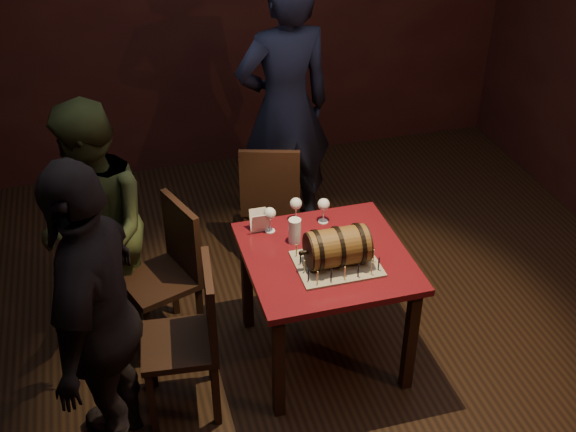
{
  "coord_description": "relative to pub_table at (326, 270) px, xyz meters",
  "views": [
    {
      "loc": [
        -0.99,
        -3.16,
        3.13
      ],
      "look_at": [
        -0.1,
        0.05,
        0.95
      ],
      "focal_mm": 45.0,
      "sensor_mm": 36.0,
      "label": 1
    }
  ],
  "objects": [
    {
      "name": "wine_glass_left",
      "position": [
        -0.25,
        0.31,
        0.23
      ],
      "size": [
        0.07,
        0.07,
        0.16
      ],
      "color": "silver",
      "rests_on": "pub_table"
    },
    {
      "name": "person_back",
      "position": [
        0.15,
        1.41,
        0.34
      ],
      "size": [
        0.77,
        0.56,
        1.96
      ],
      "primitive_type": "imported",
      "rotation": [
        0.0,
        0.0,
        3.27
      ],
      "color": "#181C31",
      "rests_on": "ground"
    },
    {
      "name": "cake_board",
      "position": [
        0.03,
        -0.1,
        0.12
      ],
      "size": [
        0.45,
        0.35,
        0.01
      ],
      "primitive_type": "cube",
      "color": "gray",
      "rests_on": "pub_table"
    },
    {
      "name": "person_left_front",
      "position": [
        -1.25,
        -0.34,
        0.22
      ],
      "size": [
        0.71,
        1.09,
        1.72
      ],
      "primitive_type": "imported",
      "rotation": [
        0.0,
        0.0,
        -1.88
      ],
      "color": "black",
      "rests_on": "ground"
    },
    {
      "name": "birthday_candles",
      "position": [
        0.03,
        -0.1,
        0.16
      ],
      "size": [
        0.4,
        0.3,
        0.09
      ],
      "color": "#FEE697",
      "rests_on": "cake_board"
    },
    {
      "name": "wine_glass_mid",
      "position": [
        -0.07,
        0.37,
        0.23
      ],
      "size": [
        0.07,
        0.07,
        0.16
      ],
      "color": "silver",
      "rests_on": "pub_table"
    },
    {
      "name": "barrel_cake",
      "position": [
        0.03,
        -0.1,
        0.23
      ],
      "size": [
        0.39,
        0.23,
        0.23
      ],
      "color": "brown",
      "rests_on": "cake_board"
    },
    {
      "name": "chair_left_rear",
      "position": [
        -0.84,
        0.43,
        -0.12
      ],
      "size": [
        0.51,
        0.51,
        0.93
      ],
      "color": "black",
      "rests_on": "ground"
    },
    {
      "name": "pint_of_ale",
      "position": [
        -0.14,
        0.17,
        0.18
      ],
      "size": [
        0.07,
        0.07,
        0.15
      ],
      "color": "silver",
      "rests_on": "pub_table"
    },
    {
      "name": "chair_left_front",
      "position": [
        -0.79,
        -0.18,
        -0.12
      ],
      "size": [
        0.44,
        0.44,
        0.93
      ],
      "color": "black",
      "rests_on": "ground"
    },
    {
      "name": "pub_table",
      "position": [
        0.0,
        0.0,
        0.0
      ],
      "size": [
        0.9,
        0.9,
        0.75
      ],
      "color": "#470B12",
      "rests_on": "ground"
    },
    {
      "name": "menu_card",
      "position": [
        -0.3,
        0.33,
        0.17
      ],
      "size": [
        0.1,
        0.05,
        0.13
      ],
      "primitive_type": null,
      "color": "white",
      "rests_on": "pub_table"
    },
    {
      "name": "wine_glass_right",
      "position": [
        0.08,
        0.32,
        0.23
      ],
      "size": [
        0.07,
        0.07,
        0.16
      ],
      "color": "silver",
      "rests_on": "pub_table"
    },
    {
      "name": "room_shell",
      "position": [
        -0.08,
        0.09,
        0.76
      ],
      "size": [
        5.04,
        5.04,
        2.8
      ],
      "color": "black",
      "rests_on": "ground"
    },
    {
      "name": "person_left_rear",
      "position": [
        -1.23,
        0.56,
        0.14
      ],
      "size": [
        0.75,
        0.87,
        1.56
      ],
      "primitive_type": "imported",
      "rotation": [
        0.0,
        0.0,
        -1.34
      ],
      "color": "#384321",
      "rests_on": "ground"
    },
    {
      "name": "chair_back",
      "position": [
        -0.06,
        1.04,
        -0.12
      ],
      "size": [
        0.5,
        0.5,
        0.93
      ],
      "color": "black",
      "rests_on": "ground"
    }
  ]
}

